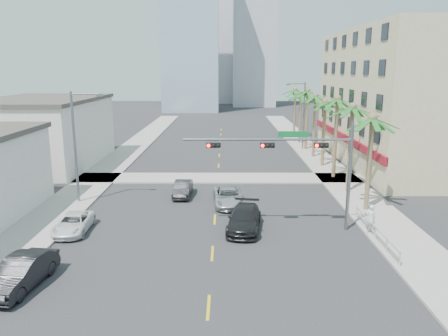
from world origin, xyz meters
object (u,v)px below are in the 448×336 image
at_px(car_parked_mid, 21,273).
at_px(car_lane_right, 244,219).
at_px(car_lane_left, 183,189).
at_px(pedestrian, 370,219).
at_px(car_lane_center, 228,197).
at_px(traffic_signal_mast, 302,157).
at_px(car_parked_far, 73,223).

xyz_separation_m(car_parked_mid, car_lane_right, (11.45, 8.11, -0.03)).
bearing_deg(car_lane_left, pedestrian, -32.47).
distance_m(car_lane_center, pedestrian, 11.28).
xyz_separation_m(car_lane_right, pedestrian, (8.25, -0.91, 0.35)).
bearing_deg(car_lane_right, traffic_signal_mast, 6.94).
distance_m(car_parked_mid, car_lane_right, 14.03).
relative_size(traffic_signal_mast, car_lane_center, 2.24).
distance_m(car_parked_far, pedestrian, 19.71).
height_order(car_parked_far, pedestrian, pedestrian).
xyz_separation_m(car_parked_mid, pedestrian, (19.70, 7.20, 0.33)).
height_order(car_parked_mid, car_lane_center, car_parked_mid).
bearing_deg(car_parked_mid, car_lane_left, 75.32).
xyz_separation_m(traffic_signal_mast, car_lane_center, (-4.77, 5.50, -4.37)).
height_order(car_parked_mid, car_lane_left, car_parked_mid).
height_order(car_lane_center, pedestrian, pedestrian).
relative_size(car_parked_far, car_lane_center, 0.87).
height_order(traffic_signal_mast, car_lane_left, traffic_signal_mast).
bearing_deg(car_lane_center, car_parked_far, -154.10).
height_order(car_lane_left, car_lane_right, car_lane_right).
bearing_deg(car_lane_right, car_lane_center, 108.01).
bearing_deg(car_parked_far, car_lane_right, 0.73).
bearing_deg(car_lane_center, car_lane_left, 143.52).
height_order(car_lane_right, pedestrian, pedestrian).
bearing_deg(car_lane_left, car_parked_far, -126.07).
height_order(traffic_signal_mast, car_parked_far, traffic_signal_mast).
relative_size(car_parked_far, car_lane_right, 0.83).
height_order(car_parked_far, car_lane_center, car_lane_center).
height_order(traffic_signal_mast, car_parked_mid, traffic_signal_mast).
bearing_deg(car_parked_far, car_lane_center, 28.09).
bearing_deg(car_parked_mid, car_lane_right, 42.66).
distance_m(car_lane_center, car_lane_right, 5.58).
distance_m(car_parked_mid, car_parked_far, 7.62).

